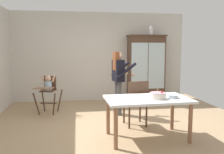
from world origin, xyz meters
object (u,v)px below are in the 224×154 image
Objects in this scene: serving_bowl at (173,96)px; dining_chair_far_side at (137,100)px; china_cabinet at (146,68)px; dining_table at (147,103)px; birthday_cake at (158,96)px; high_chair_with_toddler at (48,87)px; adult_person at (118,75)px; ceramic_vase at (151,31)px.

serving_bowl is 0.89m from dining_chair_far_side.
dining_table is at bearing -106.01° from china_cabinet.
china_cabinet is 3.27m from birthday_cake.
china_cabinet reaches higher than serving_bowl.
dining_chair_far_side reaches higher than high_chair_with_toddler.
birthday_cake is at bearing -102.95° from china_cabinet.
dining_table is (0.24, -1.63, -0.33)m from adult_person.
adult_person is 1.76m from birthday_cake.
ceramic_vase reaches higher than high_chair_with_toddler.
adult_person is at bearing -83.33° from dining_chair_far_side.
adult_person is 1.01× the size of dining_table.
china_cabinet reaches higher than high_chair_with_toddler.
adult_person is at bearing 98.23° from dining_table.
china_cabinet is 7.20× the size of birthday_cake.
high_chair_with_toddler is 0.99× the size of dining_chair_far_side.
birthday_cake is 1.56× the size of serving_bowl.
high_chair_with_toddler is 3.39× the size of birthday_cake.
ceramic_vase is 3.51m from high_chair_with_toddler.
china_cabinet reaches higher than birthday_cake.
china_cabinet is 1.13m from ceramic_vase.
dining_chair_far_side is (-0.91, -2.44, -0.46)m from china_cabinet.
dining_chair_far_side is (-0.47, 0.72, -0.21)m from serving_bowl.
high_chair_with_toddler is (-2.83, -1.12, -0.36)m from china_cabinet.
china_cabinet is 11.20× the size of serving_bowl.
ceramic_vase is 3.56m from birthday_cake.
dining_chair_far_side reaches higher than birthday_cake.
china_cabinet is 1.85m from adult_person.
dining_table is 0.23m from birthday_cake.
serving_bowl is (0.29, 0.01, -0.03)m from birthday_cake.
dining_chair_far_side is (-1.05, -2.44, -1.58)m from ceramic_vase.
dining_table is at bearing -31.71° from high_chair_with_toddler.
serving_bowl is (2.39, -2.05, 0.11)m from high_chair_with_toddler.
serving_bowl is (-0.58, -3.17, -1.37)m from ceramic_vase.
high_chair_with_toddler is 1.77m from adult_person.
ceramic_vase is 0.18× the size of adult_person.
china_cabinet is at bearing 77.05° from birthday_cake.
ceramic_vase is at bearing 71.63° from dining_table.
china_cabinet is 3.25m from dining_table.
dining_table is (-0.89, -3.10, -0.37)m from china_cabinet.
adult_person is at bearing 111.91° from serving_bowl.
adult_person is (-1.27, -1.47, -1.17)m from ceramic_vase.
high_chair_with_toddler is at bearing 134.42° from dining_table.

